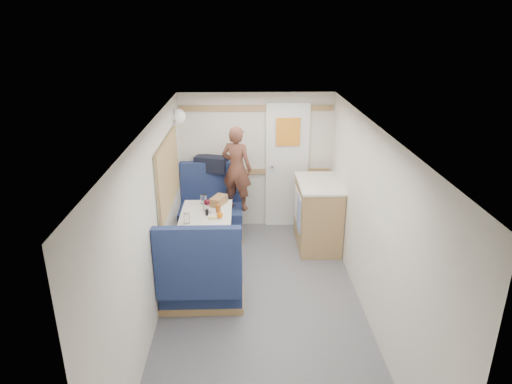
{
  "coord_description": "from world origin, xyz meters",
  "views": [
    {
      "loc": [
        -0.18,
        -4.11,
        2.96
      ],
      "look_at": [
        -0.04,
        0.9,
        1.04
      ],
      "focal_mm": 32.0,
      "sensor_mm": 36.0,
      "label": 1
    }
  ],
  "objects_px": {
    "person": "(237,169)",
    "wine_glass": "(207,203)",
    "galley_counter": "(318,214)",
    "tumbler_left": "(187,218)",
    "dinette_table": "(206,225)",
    "tumbler_right": "(206,206)",
    "cheese_block": "(213,218)",
    "orange_fruit": "(220,215)",
    "bread_loaf": "(219,201)",
    "salt_grinder": "(212,213)",
    "tumbler_mid": "(204,199)",
    "dome_light": "(178,116)",
    "pepper_grinder": "(207,213)",
    "duffel_bag": "(211,164)",
    "beer_glass": "(218,208)",
    "bench_far": "(212,217)",
    "tray": "(210,222)",
    "bench_near": "(201,282)"
  },
  "relations": [
    {
      "from": "wine_glass",
      "to": "tray",
      "type": "bearing_deg",
      "value": -80.2
    },
    {
      "from": "dinette_table",
      "to": "beer_glass",
      "type": "xyz_separation_m",
      "value": [
        0.15,
        0.05,
        0.2
      ]
    },
    {
      "from": "cheese_block",
      "to": "tumbler_left",
      "type": "relative_size",
      "value": 0.79
    },
    {
      "from": "duffel_bag",
      "to": "salt_grinder",
      "type": "xyz_separation_m",
      "value": [
        0.07,
        -1.2,
        -0.24
      ]
    },
    {
      "from": "bench_near",
      "to": "wine_glass",
      "type": "relative_size",
      "value": 6.25
    },
    {
      "from": "tray",
      "to": "wine_glass",
      "type": "xyz_separation_m",
      "value": [
        -0.05,
        0.31,
        0.11
      ]
    },
    {
      "from": "person",
      "to": "tumbler_left",
      "type": "xyz_separation_m",
      "value": [
        -0.57,
        -1.07,
        -0.26
      ]
    },
    {
      "from": "dome_light",
      "to": "pepper_grinder",
      "type": "height_order",
      "value": "dome_light"
    },
    {
      "from": "dome_light",
      "to": "orange_fruit",
      "type": "xyz_separation_m",
      "value": [
        0.57,
        -1.01,
        -0.97
      ]
    },
    {
      "from": "bench_near",
      "to": "dome_light",
      "type": "relative_size",
      "value": 5.25
    },
    {
      "from": "orange_fruit",
      "to": "tumbler_left",
      "type": "bearing_deg",
      "value": -164.84
    },
    {
      "from": "duffel_bag",
      "to": "wine_glass",
      "type": "bearing_deg",
      "value": -72.08
    },
    {
      "from": "cheese_block",
      "to": "galley_counter",
      "type": "bearing_deg",
      "value": 28.32
    },
    {
      "from": "galley_counter",
      "to": "pepper_grinder",
      "type": "distance_m",
      "value": 1.61
    },
    {
      "from": "orange_fruit",
      "to": "dinette_table",
      "type": "bearing_deg",
      "value": 137.98
    },
    {
      "from": "tumbler_left",
      "to": "person",
      "type": "bearing_deg",
      "value": 61.9
    },
    {
      "from": "orange_fruit",
      "to": "tumbler_right",
      "type": "xyz_separation_m",
      "value": [
        -0.19,
        0.3,
        -0.0
      ]
    },
    {
      "from": "dinette_table",
      "to": "person",
      "type": "bearing_deg",
      "value": 65.15
    },
    {
      "from": "bench_far",
      "to": "tumbler_left",
      "type": "relative_size",
      "value": 8.56
    },
    {
      "from": "dinette_table",
      "to": "tumbler_right",
      "type": "bearing_deg",
      "value": 93.16
    },
    {
      "from": "tumbler_left",
      "to": "duffel_bag",
      "type": "bearing_deg",
      "value": 81.58
    },
    {
      "from": "bench_near",
      "to": "tumbler_right",
      "type": "bearing_deg",
      "value": 90.43
    },
    {
      "from": "tumbler_mid",
      "to": "bread_loaf",
      "type": "height_order",
      "value": "tumbler_mid"
    },
    {
      "from": "galley_counter",
      "to": "tumbler_right",
      "type": "distance_m",
      "value": 1.56
    },
    {
      "from": "bread_loaf",
      "to": "salt_grinder",
      "type": "bearing_deg",
      "value": -99.75
    },
    {
      "from": "galley_counter",
      "to": "salt_grinder",
      "type": "xyz_separation_m",
      "value": [
        -1.39,
        -0.63,
        0.3
      ]
    },
    {
      "from": "duffel_bag",
      "to": "tumbler_mid",
      "type": "height_order",
      "value": "duffel_bag"
    },
    {
      "from": "dome_light",
      "to": "tumbler_right",
      "type": "xyz_separation_m",
      "value": [
        0.38,
        -0.71,
        -0.98
      ]
    },
    {
      "from": "person",
      "to": "salt_grinder",
      "type": "xyz_separation_m",
      "value": [
        -0.3,
        -0.88,
        -0.27
      ]
    },
    {
      "from": "dinette_table",
      "to": "beer_glass",
      "type": "distance_m",
      "value": 0.26
    },
    {
      "from": "bench_near",
      "to": "orange_fruit",
      "type": "relative_size",
      "value": 13.88
    },
    {
      "from": "tumbler_left",
      "to": "pepper_grinder",
      "type": "height_order",
      "value": "tumbler_left"
    },
    {
      "from": "galley_counter",
      "to": "tumbler_left",
      "type": "relative_size",
      "value": 7.5
    },
    {
      "from": "person",
      "to": "salt_grinder",
      "type": "relative_size",
      "value": 12.56
    },
    {
      "from": "cheese_block",
      "to": "wine_glass",
      "type": "distance_m",
      "value": 0.27
    },
    {
      "from": "galley_counter",
      "to": "beer_glass",
      "type": "bearing_deg",
      "value": -159.43
    },
    {
      "from": "person",
      "to": "wine_glass",
      "type": "bearing_deg",
      "value": 86.88
    },
    {
      "from": "pepper_grinder",
      "to": "tumbler_right",
      "type": "bearing_deg",
      "value": 97.08
    },
    {
      "from": "bench_near",
      "to": "dome_light",
      "type": "bearing_deg",
      "value": 102.82
    },
    {
      "from": "bench_far",
      "to": "bench_near",
      "type": "xyz_separation_m",
      "value": [
        0.0,
        -1.73,
        0.0
      ]
    },
    {
      "from": "tray",
      "to": "beer_glass",
      "type": "relative_size",
      "value": 3.53
    },
    {
      "from": "tumbler_left",
      "to": "bench_near",
      "type": "bearing_deg",
      "value": -71.68
    },
    {
      "from": "galley_counter",
      "to": "orange_fruit",
      "type": "xyz_separation_m",
      "value": [
        -1.29,
        -0.71,
        0.31
      ]
    },
    {
      "from": "beer_glass",
      "to": "orange_fruit",
      "type": "bearing_deg",
      "value": -81.3
    },
    {
      "from": "salt_grinder",
      "to": "bench_far",
      "type": "bearing_deg",
      "value": 94.62
    },
    {
      "from": "cheese_block",
      "to": "pepper_grinder",
      "type": "distance_m",
      "value": 0.13
    },
    {
      "from": "bench_far",
      "to": "pepper_grinder",
      "type": "distance_m",
      "value": 1.05
    },
    {
      "from": "bench_far",
      "to": "beer_glass",
      "type": "relative_size",
      "value": 10.57
    },
    {
      "from": "dinette_table",
      "to": "person",
      "type": "distance_m",
      "value": 1.0
    },
    {
      "from": "person",
      "to": "tumbler_right",
      "type": "bearing_deg",
      "value": 82.87
    }
  ]
}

